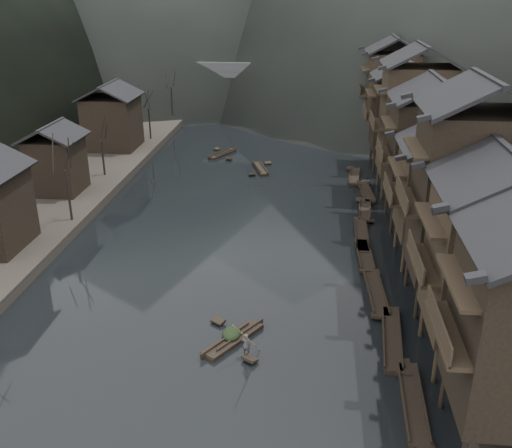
# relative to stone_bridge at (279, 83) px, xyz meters

# --- Properties ---
(water) EXTENTS (300.00, 300.00, 0.00)m
(water) POSITION_rel_stone_bridge_xyz_m (0.00, -72.00, -5.11)
(water) COLOR black
(water) RESTS_ON ground
(left_bank) EXTENTS (40.00, 200.00, 1.20)m
(left_bank) POSITION_rel_stone_bridge_xyz_m (-35.00, -32.00, -4.51)
(left_bank) COLOR #2D2823
(left_bank) RESTS_ON ground
(stilt_houses) EXTENTS (9.00, 67.60, 16.58)m
(stilt_houses) POSITION_rel_stone_bridge_xyz_m (17.28, -52.36, 3.92)
(stilt_houses) COLOR black
(stilt_houses) RESTS_ON ground
(left_houses) EXTENTS (8.10, 53.20, 8.73)m
(left_houses) POSITION_rel_stone_bridge_xyz_m (-20.50, -51.88, 0.55)
(left_houses) COLOR black
(left_houses) RESTS_ON left_bank
(bare_trees) EXTENTS (3.73, 72.75, 7.45)m
(bare_trees) POSITION_rel_stone_bridge_xyz_m (-17.00, -48.94, 1.30)
(bare_trees) COLOR black
(bare_trees) RESTS_ON left_bank
(moored_sampans) EXTENTS (2.83, 47.79, 0.47)m
(moored_sampans) POSITION_rel_stone_bridge_xyz_m (11.98, -57.57, -4.91)
(moored_sampans) COLOR black
(moored_sampans) RESTS_ON water
(midriver_boats) EXTENTS (10.29, 44.23, 0.45)m
(midriver_boats) POSITION_rel_stone_bridge_xyz_m (-2.54, -17.91, -4.91)
(midriver_boats) COLOR black
(midriver_boats) RESTS_ON water
(stone_bridge) EXTENTS (40.00, 6.00, 9.00)m
(stone_bridge) POSITION_rel_stone_bridge_xyz_m (0.00, 0.00, 0.00)
(stone_bridge) COLOR #4C4C4F
(stone_bridge) RESTS_ON ground
(hero_sampan) EXTENTS (3.79, 5.12, 0.44)m
(hero_sampan) POSITION_rel_stone_bridge_xyz_m (1.87, -72.56, -4.91)
(hero_sampan) COLOR black
(hero_sampan) RESTS_ON water
(cargo_heap) EXTENTS (1.21, 1.59, 0.73)m
(cargo_heap) POSITION_rel_stone_bridge_xyz_m (1.73, -72.35, -4.30)
(cargo_heap) COLOR black
(cargo_heap) RESTS_ON hero_sampan
(boatman) EXTENTS (0.60, 0.43, 1.53)m
(boatman) POSITION_rel_stone_bridge_xyz_m (2.92, -74.18, -3.90)
(boatman) COLOR #4E4E50
(boatman) RESTS_ON hero_sampan
(bamboo_pole) EXTENTS (1.74, 2.47, 3.69)m
(bamboo_pole) POSITION_rel_stone_bridge_xyz_m (3.12, -74.18, -1.29)
(bamboo_pole) COLOR #8C7A51
(bamboo_pole) RESTS_ON boatman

